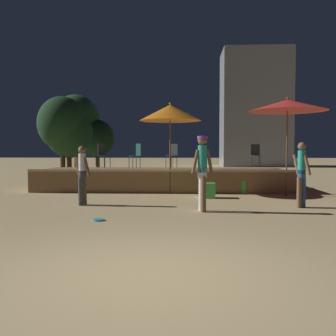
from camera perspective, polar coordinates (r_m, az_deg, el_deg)
ground_plane at (r=4.75m, az=-3.22°, el=-16.03°), size 120.00×120.00×0.00m
wooden_deck at (r=14.43m, az=-0.78°, el=-1.70°), size 9.33×3.06×0.83m
patio_umbrella_0 at (r=12.93m, az=0.32°, el=8.39°), size 2.13×2.13×3.13m
patio_umbrella_1 at (r=12.91m, az=17.74°, el=9.05°), size 2.54×2.54×3.22m
cube_seat_0 at (r=11.87m, az=6.09°, el=-3.41°), size 0.46×0.46×0.47m
cube_seat_2 at (r=13.41m, az=11.84°, el=-2.78°), size 0.72×0.72×0.45m
person_0 at (r=10.41m, az=19.69°, el=-0.60°), size 0.40×0.49×1.72m
person_1 at (r=10.50m, az=-12.93°, el=-0.87°), size 0.51×0.28×1.62m
person_3 at (r=9.21m, az=5.27°, el=0.05°), size 0.56×0.31×1.87m
bistro_chair_0 at (r=14.57m, az=-9.89°, el=2.24°), size 0.48×0.48×0.90m
bistro_chair_1 at (r=13.78m, az=-4.79°, el=2.23°), size 0.48×0.48×0.90m
bistro_chair_2 at (r=15.43m, az=13.19°, el=2.24°), size 0.40×0.40×0.90m
bistro_chair_3 at (r=14.37m, az=0.75°, el=2.27°), size 0.48×0.48×0.90m
frisbee_disc at (r=8.27m, az=-10.58°, el=-7.76°), size 0.25×0.25×0.03m
background_tree_0 at (r=21.96m, az=-15.81°, el=6.53°), size 2.75×2.75×4.49m
background_tree_1 at (r=26.18m, az=-10.70°, el=4.47°), size 2.29×2.29×3.54m
background_tree_2 at (r=22.07m, az=-14.87°, el=5.36°), size 2.66×2.66×3.99m
background_tree_3 at (r=26.89m, az=-13.88°, el=6.88°), size 3.36×3.36×5.29m
distant_building at (r=34.76m, az=13.08°, el=8.75°), size 5.90×4.20×10.23m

